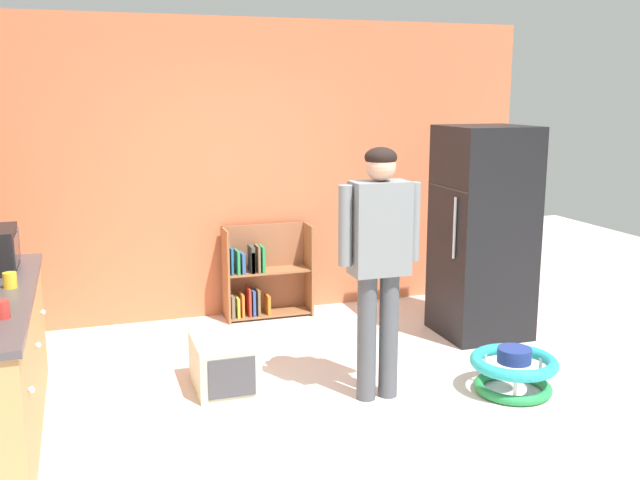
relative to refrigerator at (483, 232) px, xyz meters
name	(u,v)px	position (x,y,z in m)	size (l,w,h in m)	color
ground_plane	(348,409)	(-1.61, -1.08, -0.89)	(12.00, 12.00, 0.00)	silver
back_wall	(260,169)	(-1.61, 1.25, 0.46)	(5.20, 0.06, 2.70)	#CC6F47
refrigerator	(483,232)	(0.00, 0.00, 0.00)	(0.73, 0.68, 1.78)	black
bookshelf	(261,277)	(-1.67, 1.07, -0.52)	(0.80, 0.28, 0.85)	#96613C
standing_person	(379,251)	(-1.36, -0.96, 0.14)	(0.57, 0.22, 1.71)	#4B5056
baby_walker	(513,370)	(-0.43, -1.18, -0.73)	(0.60, 0.60, 0.32)	#27924B
pet_carrier	(224,364)	(-2.32, -0.48, -0.71)	(0.42, 0.55, 0.36)	beige
red_cup	(2,309)	(-3.62, -1.31, 0.06)	(0.08, 0.08, 0.10)	red
yellow_cup	(10,280)	(-3.63, -0.68, 0.06)	(0.08, 0.08, 0.10)	yellow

